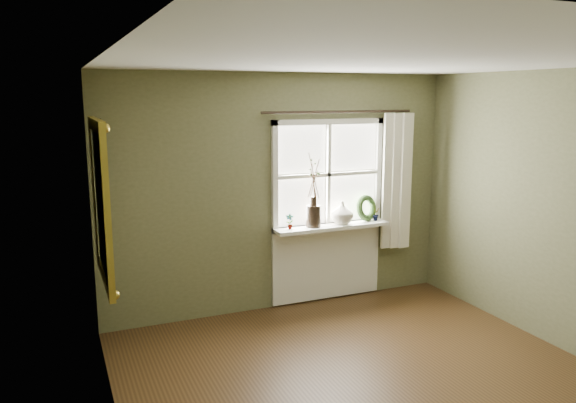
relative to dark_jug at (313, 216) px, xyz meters
The scene contains 15 objects.
floor 2.38m from the dark_jug, 98.56° to the right, with size 4.50×4.50×0.00m, color #3F2813.
ceiling 2.65m from the dark_jug, 98.56° to the right, with size 4.50×4.50×0.00m, color silver.
wall_back 0.45m from the dark_jug, 150.58° to the left, with size 4.00×0.10×2.60m, color #646643.
wall_left 3.19m from the dark_jug, 138.18° to the right, with size 0.10×4.50×2.60m, color #646643.
window_frame 0.51m from the dark_jug, 25.22° to the left, with size 1.36×0.06×1.24m.
window_sill 0.27m from the dark_jug, ahead, with size 1.36×0.26×0.04m, color white.
window_apron 0.63m from the dark_jug, 25.48° to the left, with size 1.36×0.04×0.88m, color white.
dark_jug is the anchor object (origin of this frame).
cream_vase 0.36m from the dark_jug, ahead, with size 0.25×0.25×0.26m, color beige.
wreath 0.70m from the dark_jug, ahead, with size 0.31×0.31×0.08m, color #2B441E.
potted_plant_left 0.29m from the dark_jug, behind, with size 0.09×0.06×0.17m, color #2B441E.
potted_plant_right 0.81m from the dark_jug, ahead, with size 0.08×0.07×0.15m, color #2B441E.
curtain 1.12m from the dark_jug, ahead, with size 0.36×0.12×1.59m, color silver.
curtain_rod 1.19m from the dark_jug, ahead, with size 0.03×0.03×1.84m, color black.
gilt_mirror 2.41m from the dark_jug, 164.28° to the right, with size 0.10×1.16×1.38m.
Camera 1 is at (-2.32, -3.36, 2.36)m, focal length 35.00 mm.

